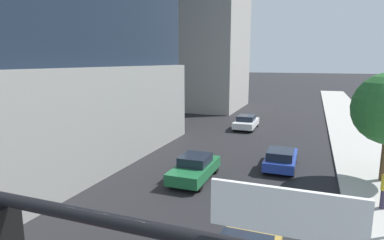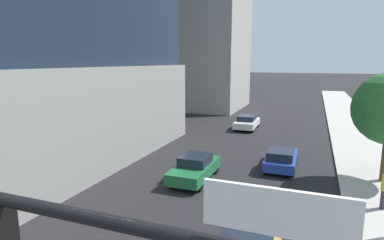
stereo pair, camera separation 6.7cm
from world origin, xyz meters
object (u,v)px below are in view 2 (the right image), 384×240
at_px(construction_building, 200,9).
at_px(car_green, 195,168).
at_px(car_blue, 281,159).
at_px(car_white, 247,122).

distance_m(construction_building, car_green, 32.66).
xyz_separation_m(car_green, car_blue, (4.45, 3.73, -0.03)).
bearing_deg(construction_building, car_white, -53.34).
bearing_deg(construction_building, car_green, -70.78).
height_order(construction_building, car_blue, construction_building).
bearing_deg(car_green, construction_building, 109.22).
relative_size(construction_building, car_white, 7.80).
distance_m(construction_building, car_white, 21.14).
bearing_deg(car_white, car_green, -90.00).
relative_size(construction_building, car_green, 7.54).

